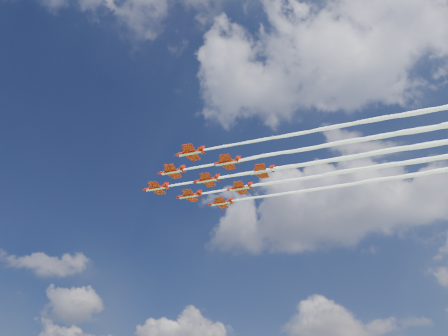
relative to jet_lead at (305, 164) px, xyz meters
The scene contains 9 objects.
jet_lead is the anchor object (origin of this frame).
jet_row2_port 11.82m from the jet_lead, 32.46° to the right, with size 104.06×20.20×2.41m.
jet_row2_starb 11.82m from the jet_lead, 49.98° to the left, with size 104.06×20.20×2.41m.
jet_row3_port 23.64m from the jet_lead, 32.46° to the right, with size 104.06×20.20×2.41m.
jet_row3_centre 17.78m from the jet_lead, ahead, with size 104.06×20.20×2.41m.
jet_row3_starb 23.64m from the jet_lead, 49.98° to the left, with size 104.06×20.20×2.41m.
jet_row4_port 27.78m from the jet_lead, ahead, with size 104.06×20.20×2.41m.
jet_row4_starb 27.78m from the jet_lead, 25.04° to the left, with size 104.06×20.20×2.41m.
jet_tail 35.56m from the jet_lead, ahead, with size 104.06×20.20×2.41m.
Camera 1 is at (53.76, -102.45, 9.46)m, focal length 35.00 mm.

